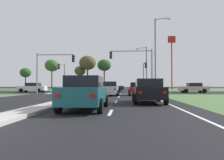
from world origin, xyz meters
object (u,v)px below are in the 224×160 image
at_px(car_silver_near, 109,88).
at_px(treeline_near, 26,73).
at_px(car_teal_eighth, 85,93).
at_px(treeline_fifth, 104,65).
at_px(car_red_fourth, 137,89).
at_px(car_white_third, 32,87).
at_px(treeline_second, 52,66).
at_px(car_grey_sixth, 101,86).
at_px(street_lamp_third, 145,66).
at_px(traffic_signal_far_left, 62,72).
at_px(treeline_fourth, 88,63).
at_px(car_beige_seventh, 193,88).
at_px(traffic_signal_near_left, 51,65).
at_px(street_lamp_second, 156,52).
at_px(traffic_signal_near_right, 136,63).
at_px(traffic_signal_far_right, 144,71).
at_px(car_black_second, 148,91).
at_px(fastfood_pole_sign, 172,51).
at_px(pedestrian_at_median, 106,85).
at_px(car_navy_fifth, 110,87).
at_px(treeline_third, 80,71).

height_order(car_silver_near, treeline_near, treeline_near).
relative_size(car_teal_eighth, treeline_fifth, 0.49).
bearing_deg(car_red_fourth, car_white_third, 152.69).
bearing_deg(treeline_second, treeline_fifth, 1.70).
bearing_deg(car_grey_sixth, street_lamp_third, 120.22).
xyz_separation_m(traffic_signal_far_left, treeline_fourth, (0.58, 24.03, 4.13)).
relative_size(car_beige_seventh, traffic_signal_near_left, 0.76).
bearing_deg(car_silver_near, street_lamp_second, 36.05).
relative_size(traffic_signal_near_right, street_lamp_second, 0.59).
xyz_separation_m(car_white_third, treeline_near, (-16.41, 32.66, 4.23)).
bearing_deg(traffic_signal_near_right, street_lamp_second, 5.19).
bearing_deg(traffic_signal_far_right, car_black_second, -94.41).
bearing_deg(car_beige_seventh, traffic_signal_far_right, 47.63).
bearing_deg(fastfood_pole_sign, treeline_fifth, 140.85).
relative_size(traffic_signal_near_right, pedestrian_at_median, 3.51).
height_order(traffic_signal_near_left, traffic_signal_far_left, traffic_signal_near_left).
relative_size(fastfood_pole_sign, treeline_near, 2.00).
bearing_deg(car_navy_fifth, traffic_signal_near_right, 23.93).
xyz_separation_m(car_red_fourth, traffic_signal_far_left, (-13.12, 14.52, 2.82)).
bearing_deg(traffic_signal_far_left, street_lamp_second, -36.00).
height_order(pedestrian_at_median, treeline_near, treeline_near).
distance_m(traffic_signal_far_left, pedestrian_at_median, 10.90).
bearing_deg(treeline_second, street_lamp_third, -44.80).
bearing_deg(fastfood_pole_sign, traffic_signal_far_left, -150.06).
relative_size(car_black_second, car_beige_seventh, 1.09).
bearing_deg(fastfood_pole_sign, car_white_third, -143.27).
bearing_deg(traffic_signal_far_right, treeline_near, 142.05).
height_order(traffic_signal_far_right, street_lamp_second, street_lamp_second).
distance_m(car_silver_near, treeline_second, 48.37).
xyz_separation_m(street_lamp_second, treeline_fifth, (-10.59, 39.20, 1.85)).
height_order(car_teal_eighth, traffic_signal_far_right, traffic_signal_far_right).
height_order(traffic_signal_near_right, traffic_signal_far_right, traffic_signal_near_right).
bearing_deg(treeline_third, car_beige_seventh, -53.80).
bearing_deg(traffic_signal_near_right, car_black_second, -89.56).
bearing_deg(fastfood_pole_sign, car_silver_near, -114.18).
height_order(car_white_third, car_grey_sixth, car_white_third).
relative_size(car_red_fourth, treeline_near, 0.64).
xyz_separation_m(car_black_second, car_beige_seventh, (8.71, 18.83, -0.04)).
height_order(pedestrian_at_median, treeline_fifth, treeline_fifth).
bearing_deg(car_beige_seventh, car_silver_near, 126.98).
height_order(car_red_fourth, traffic_signal_far_right, traffic_signal_far_right).
bearing_deg(car_silver_near, traffic_signal_far_right, 71.04).
bearing_deg(car_beige_seventh, treeline_near, 51.29).
distance_m(fastfood_pole_sign, treeline_fifth, 22.99).
distance_m(car_beige_seventh, pedestrian_at_median, 20.13).
distance_m(traffic_signal_near_right, treeline_near, 50.25).
bearing_deg(traffic_signal_near_left, treeline_second, 108.72).
relative_size(traffic_signal_near_right, treeline_second, 0.64).
bearing_deg(fastfood_pole_sign, car_black_second, -104.07).
xyz_separation_m(car_white_third, car_red_fourth, (16.15, -8.34, -0.02)).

